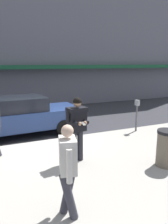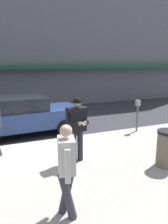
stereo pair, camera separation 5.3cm
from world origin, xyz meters
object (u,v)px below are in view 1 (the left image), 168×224
at_px(parking_meter, 137,111).
at_px(trash_bin, 167,148).
at_px(parked_sedan_mid, 22,115).
at_px(man_texting_on_phone, 77,123).
at_px(pedestrian_in_light_coat, 68,166).

xyz_separation_m(parking_meter, trash_bin, (-1.14, -2.84, -0.34)).
bearing_deg(trash_bin, parking_meter, 68.19).
xyz_separation_m(parked_sedan_mid, man_texting_on_phone, (0.99, -3.45, 0.46)).
xyz_separation_m(man_texting_on_phone, parking_meter, (3.21, 1.64, -0.28)).
bearing_deg(pedestrian_in_light_coat, man_texting_on_phone, 64.40).
bearing_deg(trash_bin, parked_sedan_mid, 123.40).
bearing_deg(parked_sedan_mid, man_texting_on_phone, -73.92).
height_order(pedestrian_in_light_coat, parking_meter, pedestrian_in_light_coat).
height_order(man_texting_on_phone, trash_bin, man_texting_on_phone).
height_order(man_texting_on_phone, pedestrian_in_light_coat, man_texting_on_phone).
bearing_deg(parking_meter, parked_sedan_mid, 156.76).
relative_size(parked_sedan_mid, parking_meter, 3.61).
distance_m(parked_sedan_mid, man_texting_on_phone, 3.61).
bearing_deg(man_texting_on_phone, parked_sedan_mid, 106.08).
bearing_deg(parking_meter, trash_bin, -111.81).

